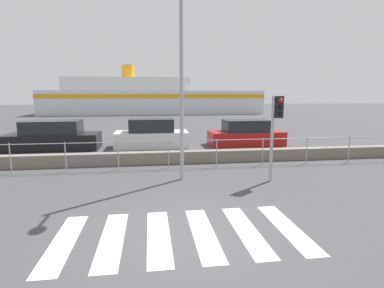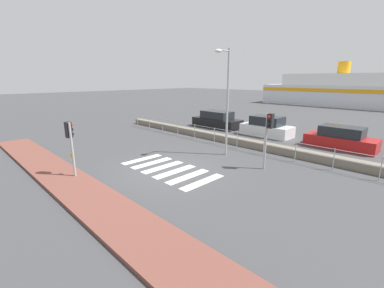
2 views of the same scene
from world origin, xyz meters
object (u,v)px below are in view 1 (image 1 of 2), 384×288
object	(u,v)px
traffic_light_far	(276,119)
parked_car_red	(246,134)
streetlamp	(182,66)
parked_car_black	(53,137)
ferry_boat	(149,99)
parked_car_white	(152,135)

from	to	relation	value
traffic_light_far	parked_car_red	bearing A→B (deg)	79.25
streetlamp	parked_car_black	distance (m)	9.28
ferry_boat	parked_car_white	distance (m)	28.51
ferry_boat	parked_car_black	xyz separation A→B (m)	(-4.81, -28.47, -1.53)
ferry_boat	parked_car_red	distance (m)	29.00
parked_car_black	parked_car_white	bearing A→B (deg)	0.00
traffic_light_far	parked_car_red	size ratio (longest dim) A/B	0.68
traffic_light_far	ferry_boat	bearing A→B (deg)	96.44
parked_car_black	streetlamp	bearing A→B (deg)	-47.84
ferry_boat	parked_car_white	bearing A→B (deg)	-89.72
traffic_light_far	streetlamp	bearing A→B (deg)	172.07
parked_car_black	parked_car_red	world-z (taller)	parked_car_black
traffic_light_far	parked_car_red	distance (m)	7.17
streetlamp	parked_car_red	bearing A→B (deg)	57.01
traffic_light_far	parked_car_white	xyz separation A→B (m)	(-3.85, 6.91, -1.36)
parked_car_black	parked_car_white	size ratio (longest dim) A/B	1.18
streetlamp	parked_car_white	bearing A→B (deg)	98.26
streetlamp	parked_car_black	size ratio (longest dim) A/B	1.29
ferry_boat	parked_car_black	world-z (taller)	ferry_boat
traffic_light_far	parked_car_black	xyz separation A→B (m)	(-8.80, 6.91, -1.37)
traffic_light_far	streetlamp	world-z (taller)	streetlamp
parked_car_white	parked_car_red	size ratio (longest dim) A/B	0.95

